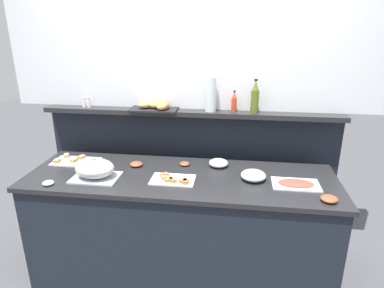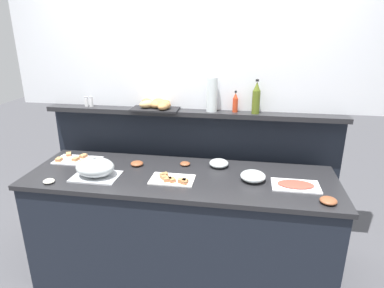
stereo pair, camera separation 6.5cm
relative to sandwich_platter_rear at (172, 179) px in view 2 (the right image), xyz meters
name	(u,v)px [view 2 (the right image)]	position (x,y,z in m)	size (l,w,h in m)	color
ground_plane	(193,233)	(0.04, 0.70, -0.93)	(12.00, 12.00, 0.00)	#4C4C51
buffet_counter	(181,228)	(0.04, 0.10, -0.47)	(2.32, 0.74, 0.92)	black
back_ledge_unit	(192,174)	(0.04, 0.64, -0.24)	(2.55, 0.22, 1.30)	black
upper_wall_panel	(193,29)	(0.04, 0.66, 1.02)	(3.15, 0.08, 1.30)	white
sandwich_platter_rear	(172,179)	(0.00, 0.00, 0.00)	(0.32, 0.20, 0.04)	white
sandwich_platter_side	(77,160)	(-0.87, 0.24, 0.00)	(0.37, 0.21, 0.04)	silver
cold_cuts_platter	(296,185)	(0.87, 0.05, 0.00)	(0.33, 0.20, 0.02)	white
serving_cloche	(95,168)	(-0.57, -0.03, 0.06)	(0.34, 0.24, 0.17)	#B7BABF
glass_bowl_large	(253,176)	(0.58, 0.10, 0.02)	(0.18, 0.18, 0.07)	silver
glass_bowl_medium	(219,164)	(0.31, 0.31, 0.02)	(0.15, 0.15, 0.06)	silver
condiment_bowl_teal	(137,163)	(-0.34, 0.23, 0.01)	(0.10, 0.10, 0.04)	brown
condiment_bowl_cream	(185,164)	(0.04, 0.29, 0.00)	(0.08, 0.08, 0.03)	brown
condiment_bowl_red	(49,181)	(-0.86, -0.18, 0.00)	(0.08, 0.08, 0.03)	silver
condiment_bowl_dark	(328,201)	(1.04, -0.16, 0.01)	(0.11, 0.11, 0.04)	brown
hot_sauce_bottle	(235,103)	(0.41, 0.57, 0.45)	(0.04, 0.04, 0.18)	red
olive_oil_bottle	(256,98)	(0.58, 0.55, 0.50)	(0.06, 0.06, 0.28)	#56661E
salt_shaker	(86,102)	(-0.89, 0.56, 0.42)	(0.03, 0.03, 0.09)	white
pepper_shaker	(91,102)	(-0.85, 0.56, 0.42)	(0.03, 0.03, 0.09)	white
bread_basket	(157,105)	(-0.25, 0.57, 0.41)	(0.40, 0.29, 0.08)	black
water_carafe	(212,95)	(0.22, 0.56, 0.52)	(0.09, 0.09, 0.28)	silver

